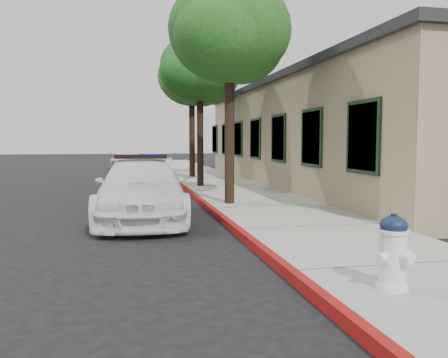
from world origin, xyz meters
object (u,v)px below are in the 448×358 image
clapboard_building (345,134)px  street_tree_mid (200,71)px  street_tree_far (193,80)px  police_car (141,189)px  fire_hydrant (393,252)px  street_tree_near (230,36)px

clapboard_building → street_tree_mid: 6.43m
street_tree_mid → street_tree_far: (0.37, 4.60, 0.25)m
street_tree_mid → street_tree_far: bearing=85.4°
police_car → fire_hydrant: police_car is taller
clapboard_building → police_car: clapboard_building is taller
fire_hydrant → street_tree_mid: street_tree_mid is taller
clapboard_building → street_tree_near: 8.34m
police_car → street_tree_far: 12.19m
clapboard_building → street_tree_near: size_ratio=3.44×
street_tree_near → fire_hydrant: bearing=-88.5°
police_car → street_tree_far: (2.81, 11.16, 4.01)m
fire_hydrant → street_tree_far: street_tree_far is taller
fire_hydrant → clapboard_building: bearing=45.4°
police_car → fire_hydrant: size_ratio=5.71×
street_tree_far → fire_hydrant: bearing=-90.5°
fire_hydrant → street_tree_near: street_tree_near is taller
street_tree_mid → street_tree_near: bearing=-90.0°
clapboard_building → fire_hydrant: 14.31m
clapboard_building → street_tree_near: bearing=-138.8°
clapboard_building → police_car: bearing=-141.8°
street_tree_mid → street_tree_far: street_tree_far is taller
fire_hydrant → street_tree_mid: bearing=70.3°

